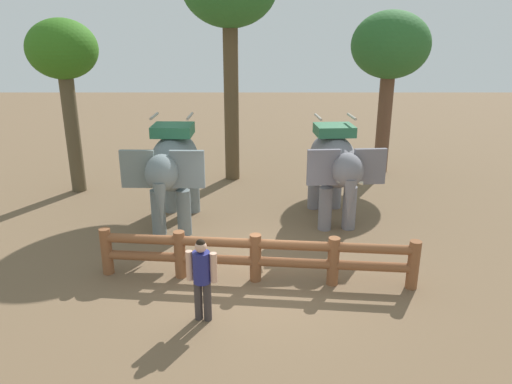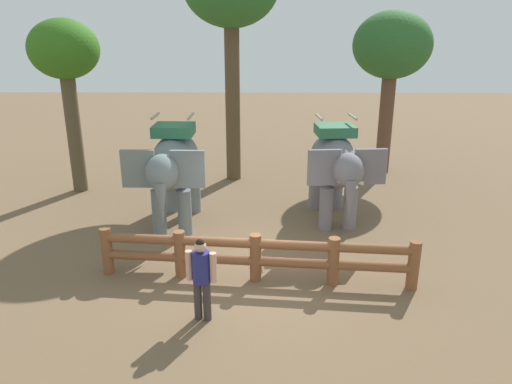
{
  "view_description": "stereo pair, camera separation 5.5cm",
  "coord_description": "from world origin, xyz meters",
  "px_view_note": "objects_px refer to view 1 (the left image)",
  "views": [
    {
      "loc": [
        0.01,
        -9.31,
        5.15
      ],
      "look_at": [
        0.0,
        1.57,
        1.4
      ],
      "focal_mm": 34.2,
      "sensor_mm": 36.0,
      "label": 1
    },
    {
      "loc": [
        0.07,
        -9.31,
        5.15
      ],
      "look_at": [
        0.0,
        1.57,
        1.4
      ],
      "focal_mm": 34.2,
      "sensor_mm": 36.0,
      "label": 2
    }
  ],
  "objects_px": {
    "log_fence": "(256,254)",
    "tourist_woman_in_black": "(202,274)",
    "elephant_near_left": "(174,166)",
    "tree_far_right": "(391,49)",
    "tree_back_center": "(64,57)",
    "elephant_center": "(335,164)"
  },
  "relations": [
    {
      "from": "tourist_woman_in_black",
      "to": "tree_far_right",
      "type": "relative_size",
      "value": 0.29
    },
    {
      "from": "elephant_near_left",
      "to": "tree_back_center",
      "type": "relative_size",
      "value": 0.64
    },
    {
      "from": "elephant_center",
      "to": "tourist_woman_in_black",
      "type": "distance_m",
      "value": 5.71
    },
    {
      "from": "log_fence",
      "to": "tourist_woman_in_black",
      "type": "distance_m",
      "value": 1.77
    },
    {
      "from": "elephant_near_left",
      "to": "tourist_woman_in_black",
      "type": "height_order",
      "value": "elephant_near_left"
    },
    {
      "from": "log_fence",
      "to": "tree_far_right",
      "type": "distance_m",
      "value": 10.04
    },
    {
      "from": "elephant_center",
      "to": "tree_far_right",
      "type": "relative_size",
      "value": 0.6
    },
    {
      "from": "elephant_near_left",
      "to": "log_fence",
      "type": "bearing_deg",
      "value": -54.43
    },
    {
      "from": "elephant_center",
      "to": "tree_back_center",
      "type": "xyz_separation_m",
      "value": [
        -7.87,
        2.6,
        2.6
      ]
    },
    {
      "from": "log_fence",
      "to": "tourist_woman_in_black",
      "type": "height_order",
      "value": "tourist_woman_in_black"
    },
    {
      "from": "elephant_near_left",
      "to": "tree_far_right",
      "type": "xyz_separation_m",
      "value": [
        6.74,
        5.11,
        2.68
      ]
    },
    {
      "from": "tree_back_center",
      "to": "tree_far_right",
      "type": "relative_size",
      "value": 0.95
    },
    {
      "from": "log_fence",
      "to": "tree_far_right",
      "type": "bearing_deg",
      "value": 60.47
    },
    {
      "from": "log_fence",
      "to": "elephant_near_left",
      "type": "relative_size",
      "value": 1.94
    },
    {
      "from": "tree_far_right",
      "to": "elephant_center",
      "type": "bearing_deg",
      "value": -117.49
    },
    {
      "from": "tree_back_center",
      "to": "tree_far_right",
      "type": "distance_m",
      "value": 10.59
    },
    {
      "from": "log_fence",
      "to": "tree_far_right",
      "type": "height_order",
      "value": "tree_far_right"
    },
    {
      "from": "elephant_center",
      "to": "tree_far_right",
      "type": "xyz_separation_m",
      "value": [
        2.49,
        4.78,
        2.73
      ]
    },
    {
      "from": "tourist_woman_in_black",
      "to": "log_fence",
      "type": "bearing_deg",
      "value": 56.56
    },
    {
      "from": "elephant_center",
      "to": "tree_far_right",
      "type": "bearing_deg",
      "value": 62.51
    },
    {
      "from": "elephant_near_left",
      "to": "tourist_woman_in_black",
      "type": "relative_size",
      "value": 2.13
    },
    {
      "from": "log_fence",
      "to": "elephant_near_left",
      "type": "distance_m",
      "value": 3.84
    }
  ]
}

